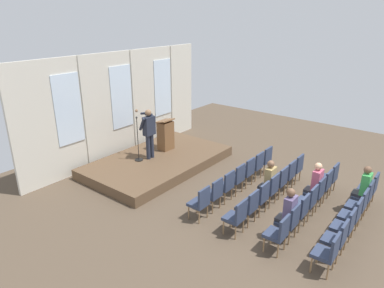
% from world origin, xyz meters
% --- Properties ---
extents(ground_plane, '(17.47, 17.47, 0.00)m').
position_xyz_m(ground_plane, '(0.00, 0.00, 0.00)').
color(ground_plane, brown).
extents(rear_partition, '(8.14, 0.14, 3.84)m').
position_xyz_m(rear_partition, '(0.03, 6.71, 1.94)').
color(rear_partition, beige).
rests_on(rear_partition, ground).
extents(stage_platform, '(4.98, 2.95, 0.34)m').
position_xyz_m(stage_platform, '(0.00, 4.94, 0.17)').
color(stage_platform, brown).
rests_on(stage_platform, ground).
extents(speaker, '(0.50, 0.69, 1.73)m').
position_xyz_m(speaker, '(-0.21, 5.13, 1.35)').
color(speaker, '#232838').
rests_on(speaker, stage_platform).
extents(mic_stand, '(0.28, 0.28, 1.55)m').
position_xyz_m(mic_stand, '(-0.59, 5.29, 0.68)').
color(mic_stand, black).
rests_on(mic_stand, stage_platform).
extents(lectern, '(0.60, 0.48, 1.16)m').
position_xyz_m(lectern, '(0.75, 5.26, 0.90)').
color(lectern, brown).
rests_on(lectern, stage_platform).
extents(chair_r0_c0, '(0.46, 0.44, 0.94)m').
position_xyz_m(chair_r0_c0, '(-1.78, 1.76, 0.53)').
color(chair_r0_c0, olive).
rests_on(chair_r0_c0, ground).
extents(chair_r0_c1, '(0.46, 0.44, 0.94)m').
position_xyz_m(chair_r0_c1, '(-1.19, 1.76, 0.53)').
color(chair_r0_c1, olive).
rests_on(chair_r0_c1, ground).
extents(chair_r0_c2, '(0.46, 0.44, 0.94)m').
position_xyz_m(chair_r0_c2, '(-0.59, 1.76, 0.53)').
color(chair_r0_c2, olive).
rests_on(chair_r0_c2, ground).
extents(chair_r0_c3, '(0.46, 0.44, 0.94)m').
position_xyz_m(chair_r0_c3, '(0.00, 1.76, 0.53)').
color(chair_r0_c3, olive).
rests_on(chair_r0_c3, ground).
extents(chair_r0_c4, '(0.46, 0.44, 0.94)m').
position_xyz_m(chair_r0_c4, '(0.59, 1.76, 0.53)').
color(chair_r0_c4, olive).
rests_on(chair_r0_c4, ground).
extents(chair_r0_c5, '(0.46, 0.44, 0.94)m').
position_xyz_m(chair_r0_c5, '(1.19, 1.76, 0.53)').
color(chair_r0_c5, olive).
rests_on(chair_r0_c5, ground).
extents(chair_r0_c6, '(0.46, 0.44, 0.94)m').
position_xyz_m(chair_r0_c6, '(1.78, 1.76, 0.53)').
color(chair_r0_c6, olive).
rests_on(chair_r0_c6, ground).
extents(chair_r1_c0, '(0.46, 0.44, 0.94)m').
position_xyz_m(chair_r1_c0, '(-1.78, 0.68, 0.53)').
color(chair_r1_c0, olive).
rests_on(chair_r1_c0, ground).
extents(chair_r1_c1, '(0.46, 0.44, 0.94)m').
position_xyz_m(chair_r1_c1, '(-1.19, 0.68, 0.53)').
color(chair_r1_c1, olive).
rests_on(chair_r1_c1, ground).
extents(chair_r1_c2, '(0.46, 0.44, 0.94)m').
position_xyz_m(chair_r1_c2, '(-0.59, 0.68, 0.53)').
color(chair_r1_c2, olive).
rests_on(chair_r1_c2, ground).
extents(chair_r1_c3, '(0.46, 0.44, 0.94)m').
position_xyz_m(chair_r1_c3, '(0.00, 0.68, 0.53)').
color(chair_r1_c3, olive).
rests_on(chair_r1_c3, ground).
extents(audience_r1_c3, '(0.36, 0.39, 1.34)m').
position_xyz_m(audience_r1_c3, '(0.00, 0.76, 0.74)').
color(audience_r1_c3, '#2D2D33').
rests_on(audience_r1_c3, ground).
extents(chair_r1_c4, '(0.46, 0.44, 0.94)m').
position_xyz_m(chair_r1_c4, '(0.59, 0.68, 0.53)').
color(chair_r1_c4, olive).
rests_on(chair_r1_c4, ground).
extents(chair_r1_c5, '(0.46, 0.44, 0.94)m').
position_xyz_m(chair_r1_c5, '(1.19, 0.68, 0.53)').
color(chair_r1_c5, olive).
rests_on(chair_r1_c5, ground).
extents(chair_r1_c6, '(0.46, 0.44, 0.94)m').
position_xyz_m(chair_r1_c6, '(1.78, 0.68, 0.53)').
color(chair_r1_c6, olive).
rests_on(chair_r1_c6, ground).
extents(chair_r2_c0, '(0.46, 0.44, 0.94)m').
position_xyz_m(chair_r2_c0, '(-1.78, -0.40, 0.53)').
color(chair_r2_c0, olive).
rests_on(chair_r2_c0, ground).
extents(chair_r2_c1, '(0.46, 0.44, 0.94)m').
position_xyz_m(chair_r2_c1, '(-1.19, -0.40, 0.53)').
color(chair_r2_c1, olive).
rests_on(chair_r2_c1, ground).
extents(audience_r2_c1, '(0.36, 0.39, 1.34)m').
position_xyz_m(audience_r2_c1, '(-1.19, -0.32, 0.75)').
color(audience_r2_c1, '#2D2D33').
rests_on(audience_r2_c1, ground).
extents(chair_r2_c2, '(0.46, 0.44, 0.94)m').
position_xyz_m(chair_r2_c2, '(-0.59, -0.40, 0.53)').
color(chair_r2_c2, olive).
rests_on(chair_r2_c2, ground).
extents(chair_r2_c3, '(0.46, 0.44, 0.94)m').
position_xyz_m(chair_r2_c3, '(0.00, -0.40, 0.53)').
color(chair_r2_c3, olive).
rests_on(chair_r2_c3, ground).
extents(chair_r2_c4, '(0.46, 0.44, 0.94)m').
position_xyz_m(chair_r2_c4, '(0.59, -0.40, 0.53)').
color(chair_r2_c4, olive).
rests_on(chair_r2_c4, ground).
extents(audience_r2_c4, '(0.36, 0.39, 1.36)m').
position_xyz_m(audience_r2_c4, '(0.59, -0.32, 0.75)').
color(audience_r2_c4, '#2D2D33').
rests_on(audience_r2_c4, ground).
extents(chair_r2_c5, '(0.46, 0.44, 0.94)m').
position_xyz_m(chair_r2_c5, '(1.19, -0.40, 0.53)').
color(chair_r2_c5, olive).
rests_on(chair_r2_c5, ground).
extents(chair_r2_c6, '(0.46, 0.44, 0.94)m').
position_xyz_m(chair_r2_c6, '(1.78, -0.40, 0.53)').
color(chair_r2_c6, olive).
rests_on(chair_r2_c6, ground).
extents(chair_r3_c0, '(0.46, 0.44, 0.94)m').
position_xyz_m(chair_r3_c0, '(-1.78, -1.48, 0.53)').
color(chair_r3_c0, olive).
rests_on(chair_r3_c0, ground).
extents(chair_r3_c1, '(0.46, 0.44, 0.94)m').
position_xyz_m(chair_r3_c1, '(-1.19, -1.48, 0.53)').
color(chair_r3_c1, olive).
rests_on(chair_r3_c1, ground).
extents(chair_r3_c2, '(0.46, 0.44, 0.94)m').
position_xyz_m(chair_r3_c2, '(-0.59, -1.48, 0.53)').
color(chair_r3_c2, olive).
rests_on(chair_r3_c2, ground).
extents(chair_r3_c3, '(0.46, 0.44, 0.94)m').
position_xyz_m(chair_r3_c3, '(0.00, -1.48, 0.53)').
color(chair_r3_c3, olive).
rests_on(chair_r3_c3, ground).
extents(chair_r3_c4, '(0.46, 0.44, 0.94)m').
position_xyz_m(chair_r3_c4, '(0.59, -1.48, 0.53)').
color(chair_r3_c4, olive).
rests_on(chair_r3_c4, ground).
extents(chair_r3_c5, '(0.46, 0.44, 0.94)m').
position_xyz_m(chair_r3_c5, '(1.19, -1.48, 0.53)').
color(chair_r3_c5, olive).
rests_on(chair_r3_c5, ground).
extents(audience_r3_c5, '(0.36, 0.39, 1.35)m').
position_xyz_m(audience_r3_c5, '(1.19, -1.40, 0.75)').
color(audience_r3_c5, '#2D2D33').
rests_on(audience_r3_c5, ground).
extents(chair_r3_c6, '(0.46, 0.44, 0.94)m').
position_xyz_m(chair_r3_c6, '(1.78, -1.48, 0.53)').
color(chair_r3_c6, olive).
rests_on(chair_r3_c6, ground).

